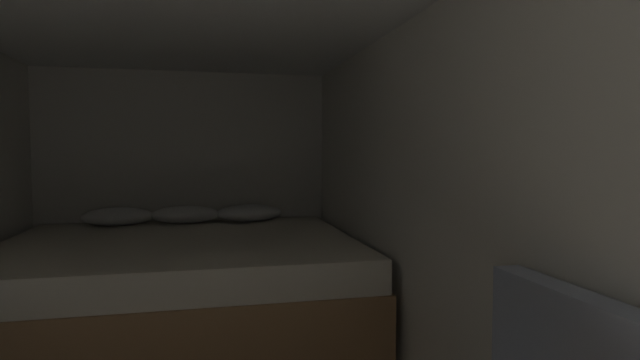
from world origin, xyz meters
TOP-DOWN VIEW (x-y plane):
  - wall_back at (0.00, 4.39)m, footprint 2.65×0.05m
  - wall_right at (1.30, 1.86)m, footprint 0.05×5.01m
  - bed at (0.00, 3.31)m, footprint 2.43×2.04m

SIDE VIEW (x-z plane):
  - bed at x=0.00m, z-range -0.07..0.87m
  - wall_back at x=0.00m, z-range 0.00..2.12m
  - wall_right at x=1.30m, z-range 0.00..2.12m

